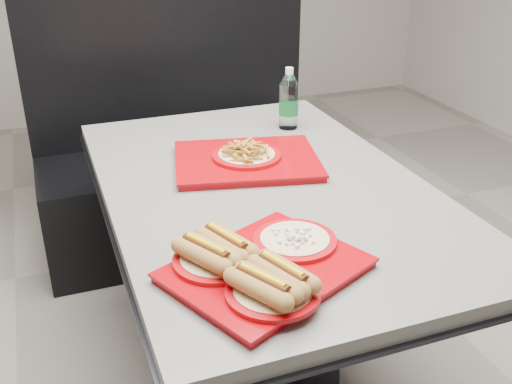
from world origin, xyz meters
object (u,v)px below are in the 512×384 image
object	(u,v)px
booth_bench	(180,158)
water_bottle	(289,102)
diner_table	(265,233)
tray_far	(247,157)
tray_near	(259,264)

from	to	relation	value
booth_bench	water_bottle	distance (m)	0.85
diner_table	tray_far	bearing A→B (deg)	91.08
tray_far	water_bottle	xyz separation A→B (m)	(0.26, 0.27, 0.07)
tray_near	tray_far	xyz separation A→B (m)	(0.18, 0.59, -0.01)
diner_table	tray_near	xyz separation A→B (m)	(-0.18, -0.44, 0.20)
diner_table	booth_bench	world-z (taller)	booth_bench
booth_bench	water_bottle	bearing A→B (deg)	-69.52
diner_table	booth_bench	size ratio (longest dim) A/B	1.05
tray_far	tray_near	bearing A→B (deg)	-107.06
tray_near	booth_bench	bearing A→B (deg)	83.15
tray_near	diner_table	bearing A→B (deg)	67.34
tray_far	booth_bench	bearing A→B (deg)	89.83
tray_near	water_bottle	world-z (taller)	water_bottle
diner_table	water_bottle	xyz separation A→B (m)	(0.25, 0.42, 0.26)
booth_bench	water_bottle	size ratio (longest dim) A/B	6.14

